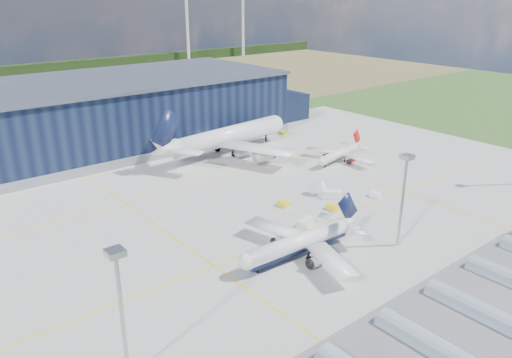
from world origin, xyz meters
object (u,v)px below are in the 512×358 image
Objects in this scene: airliner_navy at (298,234)px; gse_van_b at (333,194)px; hangar at (133,112)px; airliner_red at (339,149)px; gse_tug_a at (333,207)px; car_a at (461,277)px; gse_van_a at (305,223)px; gse_cart_a at (376,195)px; car_b at (440,291)px; gse_tug_b at (283,204)px; airliner_widebody at (229,126)px; airstair at (318,190)px; light_mast_center at (404,186)px; gse_tug_c at (283,133)px; light_mast_west at (120,295)px.

airliner_navy reaches higher than gse_van_b.
hangar is 85.20m from airliner_red.
gse_tug_a is 0.91× the size of car_a.
airliner_red is at bearing -69.27° from gse_van_a.
airliner_red reaches higher than gse_cart_a.
hangar is 143.27m from car_b.
gse_tug_b is 0.62× the size of gse_van_b.
airliner_widebody is at bearing -64.25° from hangar.
gse_van_b is 5.01m from airstair.
airliner_widebody is at bearing -31.88° from gse_van_a.
car_a is (20.39, -29.06, -5.30)m from airliner_navy.
hangar is at bearing 94.07° from gse_tug_a.
gse_van_b is at bearing -147.26° from airliner_navy.
car_b is (-10.71, -18.00, -14.76)m from light_mast_center.
gse_tug_c is (68.18, 80.94, -5.26)m from airliner_navy.
light_mast_west reaches higher than airliner_red.
hangar is 91.89m from airstair.
car_a is (-2.41, -18.00, -14.78)m from light_mast_center.
gse_tug_c is 0.82× the size of car_a.
airliner_navy is at bearing 55.76° from car_a.
gse_tug_a is at bearing -117.54° from gse_tug_c.
gse_van_a is 30.52m from gse_cart_a.
car_b is at bearing -109.17° from airliner_widebody.
gse_tug_a reaches higher than car_b.
gse_cart_a reaches higher than gse_tug_c.
light_mast_center is at bearing -150.05° from gse_van_b.
car_a is at bearing -109.23° from gse_tug_c.
airliner_navy is 8.91× the size of car_b.
light_mast_west is 86.16m from gse_van_b.
gse_van_a reaches higher than car_a.
light_mast_west is 5.04× the size of airstair.
gse_van_a is at bearing -123.93° from gse_tug_c.
gse_cart_a is 1.06× the size of gse_tug_c.
light_mast_west reaches higher than gse_tug_c.
gse_tug_c is at bearing -2.78° from car_a.
gse_van_a is 21.65m from gse_van_b.
light_mast_west is 4.41× the size of gse_van_a.
gse_van_b reaches higher than gse_tug_a.
airliner_navy reaches higher than airliner_red.
airstair is 1.11× the size of car_b.
airstair is (-12.14, 12.27, 0.74)m from gse_cart_a.
gse_tug_a is (3.40, 24.26, -14.71)m from light_mast_center.
car_b is (-47.21, -70.00, -3.94)m from airliner_red.
light_mast_center reaches higher than gse_van_a.
car_b is (-0.42, -39.22, -0.46)m from gse_van_a.
airstair is (13.80, 0.01, 0.75)m from gse_tug_b.
car_b reaches higher than car_a.
gse_van_b is (-2.49, -55.03, -9.28)m from airliner_widebody.
light_mast_center is 23.42m from car_a.
gse_tug_b is 52.85m from car_a.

